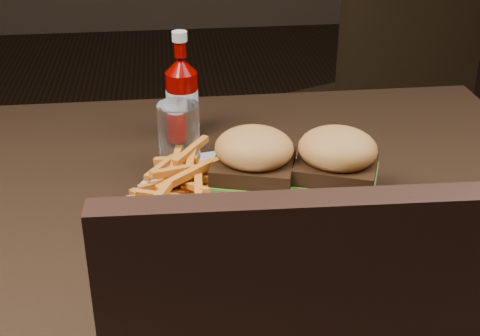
{
  "coord_description": "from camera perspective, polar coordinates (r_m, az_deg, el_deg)",
  "views": [
    {
      "loc": [
        0.01,
        -0.79,
        1.22
      ],
      "look_at": [
        0.1,
        0.01,
        0.8
      ],
      "focal_mm": 50.0,
      "sensor_mm": 36.0,
      "label": 1
    }
  ],
  "objects": [
    {
      "name": "sandwich_half_a",
      "position": [
        0.93,
        1.18,
        -1.43
      ],
      "size": [
        0.12,
        0.11,
        0.02
      ],
      "primitive_type": "cube",
      "rotation": [
        0.0,
        0.0,
        -0.28
      ],
      "color": "#FCEDC6",
      "rests_on": "plate"
    },
    {
      "name": "dining_table",
      "position": [
        0.93,
        -6.29,
        -4.36
      ],
      "size": [
        1.2,
        0.8,
        0.04
      ],
      "primitive_type": "cube",
      "color": "black",
      "rests_on": "ground"
    },
    {
      "name": "chair_far",
      "position": [
        1.99,
        9.41,
        3.91
      ],
      "size": [
        0.63,
        0.63,
        0.05
      ],
      "primitive_type": "cube",
      "rotation": [
        0.0,
        0.0,
        3.55
      ],
      "color": "black",
      "rests_on": "ground"
    },
    {
      "name": "fries_pile",
      "position": [
        0.91,
        -4.4,
        -1.28
      ],
      "size": [
        0.15,
        0.15,
        0.05
      ],
      "primitive_type": null,
      "rotation": [
        0.0,
        0.0,
        0.18
      ],
      "color": "orange",
      "rests_on": "plate"
    },
    {
      "name": "ketchup_bottle",
      "position": [
        1.1,
        -4.94,
        5.59
      ],
      "size": [
        0.07,
        0.07,
        0.1
      ],
      "primitive_type": "cylinder",
      "rotation": [
        0.0,
        0.0,
        -0.36
      ],
      "color": "#7E0100",
      "rests_on": "dining_table"
    },
    {
      "name": "sandwich_half_b",
      "position": [
        0.94,
        8.1,
        -1.47
      ],
      "size": [
        0.12,
        0.12,
        0.02
      ],
      "primitive_type": "cube",
      "rotation": [
        0.0,
        0.0,
        -0.37
      ],
      "color": "beige",
      "rests_on": "plate"
    },
    {
      "name": "tumbler",
      "position": [
        1.0,
        -5.22,
        2.78
      ],
      "size": [
        0.07,
        0.07,
        0.1
      ],
      "primitive_type": "cylinder",
      "rotation": [
        0.0,
        0.0,
        0.19
      ],
      "color": "white",
      "rests_on": "dining_table"
    },
    {
      "name": "plate",
      "position": [
        0.92,
        0.07,
        -2.76
      ],
      "size": [
        0.3,
        0.3,
        0.01
      ],
      "primitive_type": "cylinder",
      "color": "white",
      "rests_on": "dining_table"
    }
  ]
}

